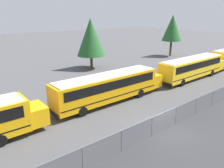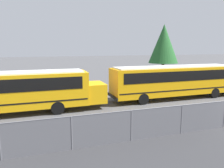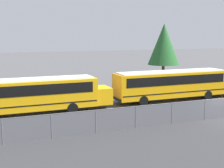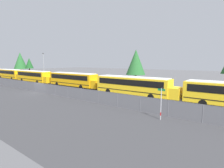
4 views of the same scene
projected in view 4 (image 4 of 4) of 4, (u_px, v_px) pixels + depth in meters
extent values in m
plane|color=#4C4C4F|center=(40.00, 92.00, 30.59)|extent=(200.00, 200.00, 0.00)
cube|color=#333335|center=(2.00, 98.00, 25.83)|extent=(145.86, 12.00, 0.01)
cube|color=#9EA0A5|center=(40.00, 88.00, 30.48)|extent=(111.86, 0.03, 1.63)
cube|color=slate|center=(40.00, 88.00, 30.47)|extent=(111.86, 0.01, 1.63)
cylinder|color=slate|center=(39.00, 83.00, 30.38)|extent=(111.86, 0.05, 0.05)
cylinder|color=slate|center=(0.00, 81.00, 40.40)|extent=(0.07, 0.07, 1.63)
cylinder|color=slate|center=(6.00, 82.00, 38.60)|extent=(0.07, 0.07, 1.63)
cylinder|color=slate|center=(12.00, 83.00, 36.79)|extent=(0.07, 0.07, 1.63)
cylinder|color=slate|center=(19.00, 84.00, 34.99)|extent=(0.07, 0.07, 1.63)
cylinder|color=slate|center=(27.00, 86.00, 33.19)|extent=(0.07, 0.07, 1.63)
cylinder|color=slate|center=(35.00, 87.00, 31.38)|extent=(0.07, 0.07, 1.63)
cylinder|color=slate|center=(45.00, 88.00, 29.58)|extent=(0.07, 0.07, 1.63)
cylinder|color=slate|center=(55.00, 90.00, 27.78)|extent=(0.07, 0.07, 1.63)
cylinder|color=slate|center=(68.00, 92.00, 25.97)|extent=(0.07, 0.07, 1.63)
cylinder|color=slate|center=(82.00, 94.00, 24.17)|extent=(0.07, 0.07, 1.63)
cylinder|color=slate|center=(98.00, 97.00, 22.37)|extent=(0.07, 0.07, 1.63)
cylinder|color=slate|center=(117.00, 100.00, 20.56)|extent=(0.07, 0.07, 1.63)
cylinder|color=slate|center=(140.00, 104.00, 18.76)|extent=(0.07, 0.07, 1.63)
cylinder|color=slate|center=(168.00, 108.00, 16.96)|extent=(0.07, 0.07, 1.63)
cylinder|color=slate|center=(203.00, 114.00, 15.15)|extent=(0.07, 0.07, 1.63)
cube|color=#EDA80F|center=(10.00, 74.00, 52.93)|extent=(12.06, 2.42, 2.46)
cube|color=black|center=(10.00, 72.00, 52.86)|extent=(11.09, 2.46, 0.89)
cube|color=black|center=(10.00, 76.00, 53.02)|extent=(11.82, 2.45, 0.10)
cube|color=#EDA80F|center=(21.00, 76.00, 48.96)|extent=(1.45, 2.23, 1.48)
cube|color=black|center=(2.00, 76.00, 56.69)|extent=(0.12, 2.42, 0.24)
cube|color=silver|center=(10.00, 70.00, 52.77)|extent=(11.45, 2.18, 0.10)
cylinder|color=black|center=(20.00, 78.00, 51.72)|extent=(0.95, 0.28, 0.95)
cylinder|color=black|center=(12.00, 79.00, 49.99)|extent=(0.95, 0.28, 0.95)
cylinder|color=black|center=(9.00, 77.00, 56.18)|extent=(0.95, 0.28, 0.95)
cylinder|color=black|center=(1.00, 77.00, 54.45)|extent=(0.95, 0.28, 0.95)
cube|color=#EDA80F|center=(33.00, 76.00, 44.46)|extent=(12.06, 2.42, 2.46)
cube|color=black|center=(33.00, 74.00, 44.39)|extent=(11.09, 2.46, 0.89)
cube|color=black|center=(34.00, 79.00, 44.55)|extent=(11.82, 2.45, 0.10)
cube|color=#EDA80F|center=(49.00, 80.00, 40.49)|extent=(1.45, 2.23, 1.48)
cube|color=black|center=(22.00, 79.00, 48.22)|extent=(0.12, 2.42, 0.24)
cube|color=silver|center=(33.00, 71.00, 44.30)|extent=(11.45, 2.18, 0.10)
cylinder|color=black|center=(46.00, 81.00, 43.25)|extent=(0.95, 0.28, 0.95)
cylinder|color=black|center=(38.00, 82.00, 41.52)|extent=(0.95, 0.28, 0.95)
cylinder|color=black|center=(30.00, 80.00, 47.71)|extent=(0.95, 0.28, 0.95)
cylinder|color=black|center=(22.00, 80.00, 45.98)|extent=(0.95, 0.28, 0.95)
cube|color=orange|center=(73.00, 79.00, 36.19)|extent=(12.06, 2.42, 2.46)
cube|color=black|center=(72.00, 77.00, 36.12)|extent=(11.09, 2.46, 0.89)
cube|color=black|center=(73.00, 83.00, 36.28)|extent=(11.82, 2.45, 0.10)
cube|color=orange|center=(97.00, 84.00, 32.22)|extent=(1.45, 2.23, 1.48)
cube|color=black|center=(55.00, 82.00, 39.95)|extent=(0.12, 2.42, 0.24)
cube|color=silver|center=(72.00, 73.00, 36.03)|extent=(11.45, 2.18, 0.10)
cylinder|color=black|center=(89.00, 86.00, 34.98)|extent=(0.95, 0.28, 0.95)
cylinder|color=black|center=(81.00, 87.00, 33.25)|extent=(0.95, 0.28, 0.95)
cylinder|color=black|center=(65.00, 83.00, 39.44)|extent=(0.95, 0.28, 0.95)
cylinder|color=black|center=(57.00, 84.00, 37.71)|extent=(0.95, 0.28, 0.95)
cube|color=yellow|center=(132.00, 85.00, 26.99)|extent=(12.06, 2.42, 2.46)
cube|color=black|center=(132.00, 82.00, 26.92)|extent=(11.09, 2.46, 0.89)
cube|color=black|center=(132.00, 90.00, 27.08)|extent=(11.82, 2.45, 0.10)
cube|color=yellow|center=(176.00, 93.00, 23.03)|extent=(1.45, 2.23, 1.48)
cube|color=black|center=(102.00, 89.00, 30.75)|extent=(0.12, 2.42, 0.24)
cube|color=silver|center=(132.00, 77.00, 26.83)|extent=(11.45, 2.18, 0.10)
cylinder|color=black|center=(157.00, 95.00, 25.78)|extent=(0.95, 0.28, 0.95)
cylinder|color=black|center=(151.00, 97.00, 24.05)|extent=(0.95, 0.28, 0.95)
cylinder|color=black|center=(116.00, 90.00, 30.24)|extent=(0.95, 0.28, 0.95)
cylinder|color=black|center=(108.00, 92.00, 28.51)|extent=(0.95, 0.28, 0.95)
cube|color=black|center=(184.00, 98.00, 22.59)|extent=(0.12, 2.42, 0.24)
cylinder|color=black|center=(206.00, 100.00, 22.08)|extent=(0.95, 0.28, 0.95)
cylinder|color=black|center=(203.00, 104.00, 20.34)|extent=(0.95, 0.28, 0.95)
cylinder|color=#B7B7BC|center=(161.00, 104.00, 15.94)|extent=(0.08, 0.08, 2.95)
cylinder|color=red|center=(161.00, 114.00, 16.06)|extent=(0.09, 0.09, 0.30)
cube|color=#147238|center=(161.00, 90.00, 15.78)|extent=(0.70, 0.02, 0.20)
cylinder|color=gray|center=(44.00, 66.00, 54.27)|extent=(0.16, 0.16, 7.76)
cube|color=#47474C|center=(43.00, 53.00, 53.76)|extent=(0.60, 0.24, 0.20)
cylinder|color=#51381E|center=(30.00, 71.00, 74.15)|extent=(0.44, 0.44, 2.55)
cone|color=#194C1E|center=(29.00, 63.00, 73.71)|extent=(3.34, 3.34, 4.35)
cylinder|color=#51381E|center=(21.00, 71.00, 75.91)|extent=(0.44, 0.44, 2.29)
cone|color=#235B28|center=(20.00, 61.00, 75.32)|extent=(5.40, 5.40, 7.02)
cylinder|color=#51381E|center=(136.00, 79.00, 42.82)|extent=(0.44, 0.44, 2.19)
cone|color=#235B28|center=(136.00, 62.00, 42.29)|extent=(4.68, 4.68, 6.08)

